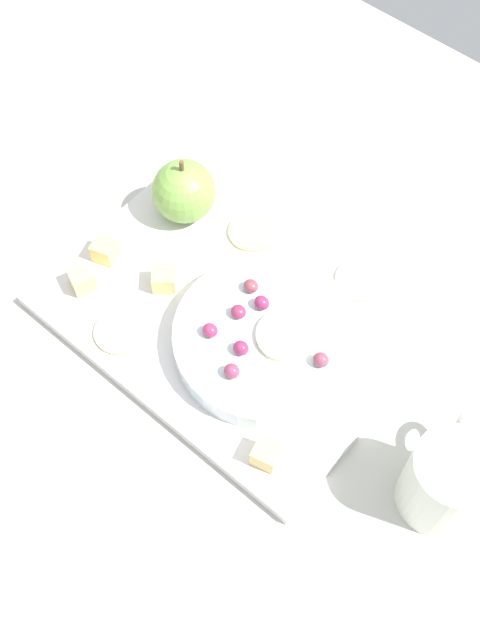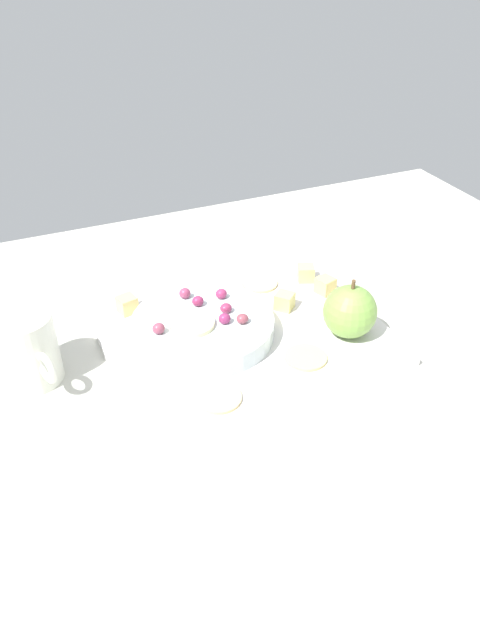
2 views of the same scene
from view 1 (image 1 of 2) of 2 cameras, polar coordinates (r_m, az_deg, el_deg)
table at (r=87.54cm, az=-0.10°, el=2.19°), size 118.00×92.51×4.75cm
platter at (r=82.59cm, az=-0.37°, el=0.71°), size 36.72×28.24×1.41cm
serving_dish at (r=78.66cm, az=1.92°, el=-1.38°), size 18.88×18.88×2.59cm
apple_whole at (r=86.60cm, az=-4.12°, el=9.39°), size 7.11×7.11×7.11cm
apple_stem at (r=83.44cm, az=-4.30°, el=11.19°), size 0.50×0.50×1.20cm
cheese_cube_0 at (r=82.79cm, az=-5.60°, el=2.99°), size 3.39×3.39×2.40cm
cheese_cube_1 at (r=73.69cm, az=1.94°, el=-9.79°), size 2.92×2.92×2.40cm
cheese_cube_2 at (r=85.75cm, az=-9.85°, el=5.06°), size 3.02×3.02×2.40cm
cheese_cube_3 at (r=84.03cm, az=-11.47°, el=2.91°), size 3.13×3.13×2.40cm
cracker_0 at (r=84.51cm, az=8.79°, el=2.90°), size 5.38×5.38×0.40cm
cracker_1 at (r=87.17cm, az=0.90°, el=6.47°), size 5.38×5.38×0.40cm
cracker_2 at (r=81.22cm, az=-8.78°, el=-0.85°), size 5.38×5.38×0.40cm
grape_0 at (r=75.86cm, az=0.07°, el=-2.05°), size 1.61×1.44×1.42cm
grape_1 at (r=77.94cm, az=-0.11°, el=0.61°), size 1.61×1.44×1.29cm
grape_2 at (r=79.54cm, az=0.81°, el=2.51°), size 1.61×1.44×1.30cm
grape_3 at (r=78.41cm, az=1.60°, el=1.28°), size 1.61×1.44×1.45cm
grape_4 at (r=74.67cm, az=-0.60°, el=-3.76°), size 1.61×1.44×1.51cm
grape_5 at (r=75.63cm, az=5.95°, el=-2.91°), size 1.61×1.44×1.48cm
grape_6 at (r=76.87cm, az=-2.20°, el=-0.75°), size 1.61×1.44×1.38cm
apple_slice_0 at (r=77.10cm, az=3.34°, el=-1.15°), size 5.89×5.89×0.60cm
cup at (r=73.01cm, az=14.85°, el=-11.34°), size 7.53×10.46×9.26cm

